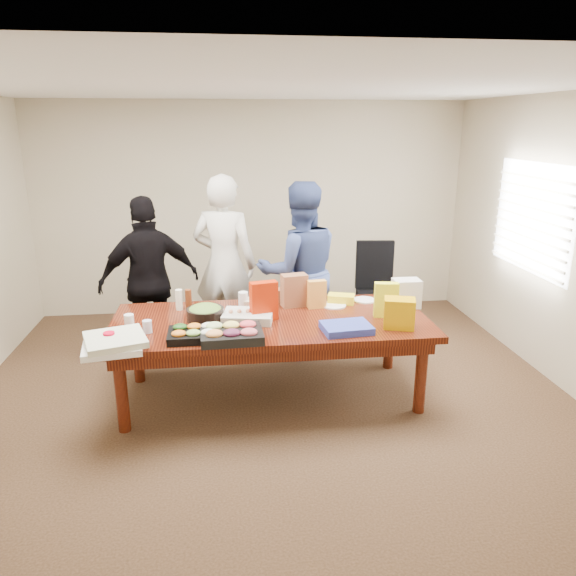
{
  "coord_description": "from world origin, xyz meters",
  "views": [
    {
      "loc": [
        -0.4,
        -4.49,
        2.41
      ],
      "look_at": [
        0.17,
        0.1,
        1.0
      ],
      "focal_mm": 33.69,
      "sensor_mm": 36.0,
      "label": 1
    }
  ],
  "objects": [
    {
      "name": "floor",
      "position": [
        0.0,
        0.0,
        -0.01
      ],
      "size": [
        5.5,
        5.0,
        0.02
      ],
      "primitive_type": "cube",
      "color": "#47301E",
      "rests_on": "ground"
    },
    {
      "name": "ceiling",
      "position": [
        0.0,
        0.0,
        2.71
      ],
      "size": [
        5.5,
        5.0,
        0.02
      ],
      "primitive_type": "cube",
      "color": "white",
      "rests_on": "wall_back"
    },
    {
      "name": "wall_back",
      "position": [
        0.0,
        2.5,
        1.35
      ],
      "size": [
        5.5,
        0.04,
        2.7
      ],
      "primitive_type": "cube",
      "color": "beige",
      "rests_on": "floor"
    },
    {
      "name": "wall_front",
      "position": [
        0.0,
        -2.5,
        1.35
      ],
      "size": [
        5.5,
        0.04,
        2.7
      ],
      "primitive_type": "cube",
      "color": "beige",
      "rests_on": "floor"
    },
    {
      "name": "wall_right",
      "position": [
        2.75,
        0.0,
        1.35
      ],
      "size": [
        0.04,
        5.0,
        2.7
      ],
      "primitive_type": "cube",
      "color": "beige",
      "rests_on": "floor"
    },
    {
      "name": "window_panel",
      "position": [
        2.72,
        0.6,
        1.5
      ],
      "size": [
        0.03,
        1.4,
        1.1
      ],
      "primitive_type": "cube",
      "color": "white",
      "rests_on": "wall_right"
    },
    {
      "name": "window_blinds",
      "position": [
        2.68,
        0.6,
        1.5
      ],
      "size": [
        0.04,
        1.36,
        1.0
      ],
      "primitive_type": "cube",
      "color": "beige",
      "rests_on": "wall_right"
    },
    {
      "name": "conference_table",
      "position": [
        0.0,
        0.0,
        0.38
      ],
      "size": [
        2.8,
        1.2,
        0.75
      ],
      "primitive_type": "cube",
      "color": "#4C1C0F",
      "rests_on": "floor"
    },
    {
      "name": "office_chair",
      "position": [
        1.38,
        1.32,
        0.53
      ],
      "size": [
        0.59,
        0.59,
        1.05
      ],
      "primitive_type": "cube",
      "rotation": [
        0.0,
        0.0,
        -0.11
      ],
      "color": "black",
      "rests_on": "floor"
    },
    {
      "name": "person_center",
      "position": [
        -0.39,
        1.19,
        0.96
      ],
      "size": [
        0.82,
        0.67,
        1.93
      ],
      "primitive_type": "imported",
      "rotation": [
        0.0,
        0.0,
        2.8
      ],
      "color": "silver",
      "rests_on": "floor"
    },
    {
      "name": "person_right",
      "position": [
        0.39,
        0.9,
        0.93
      ],
      "size": [
        0.97,
        0.79,
        1.87
      ],
      "primitive_type": "imported",
      "rotation": [
        0.0,
        0.0,
        3.23
      ],
      "color": "navy",
      "rests_on": "floor"
    },
    {
      "name": "person_left",
      "position": [
        -1.15,
        0.94,
        0.87
      ],
      "size": [
        1.1,
        0.73,
        1.74
      ],
      "primitive_type": "imported",
      "rotation": [
        0.0,
        0.0,
        3.47
      ],
      "color": "black",
      "rests_on": "floor"
    },
    {
      "name": "veggie_tray",
      "position": [
        -0.66,
        -0.37,
        0.78
      ],
      "size": [
        0.42,
        0.33,
        0.06
      ],
      "primitive_type": "cube",
      "rotation": [
        0.0,
        0.0,
        0.02
      ],
      "color": "black",
      "rests_on": "conference_table"
    },
    {
      "name": "fruit_tray",
      "position": [
        -0.35,
        -0.42,
        0.79
      ],
      "size": [
        0.51,
        0.41,
        0.08
      ],
      "primitive_type": "cube",
      "rotation": [
        0.0,
        0.0,
        0.04
      ],
      "color": "black",
      "rests_on": "conference_table"
    },
    {
      "name": "sheet_cake",
      "position": [
        -0.2,
        -0.0,
        0.79
      ],
      "size": [
        0.48,
        0.4,
        0.08
      ],
      "primitive_type": "cube",
      "rotation": [
        0.0,
        0.0,
        -0.19
      ],
      "color": "silver",
      "rests_on": "conference_table"
    },
    {
      "name": "salad_bowl",
      "position": [
        -0.57,
        0.05,
        0.8
      ],
      "size": [
        0.38,
        0.38,
        0.11
      ],
      "primitive_type": "cylinder",
      "rotation": [
        0.0,
        0.0,
        0.17
      ],
      "color": "black",
      "rests_on": "conference_table"
    },
    {
      "name": "chip_bag_blue",
      "position": [
        0.6,
        -0.36,
        0.78
      ],
      "size": [
        0.43,
        0.34,
        0.06
      ],
      "primitive_type": "cube",
      "rotation": [
        0.0,
        0.0,
        0.1
      ],
      "color": "#2F3EAE",
      "rests_on": "conference_table"
    },
    {
      "name": "chip_bag_red",
      "position": [
        -0.06,
        0.0,
        0.92
      ],
      "size": [
        0.25,
        0.15,
        0.35
      ],
      "primitive_type": "cube",
      "rotation": [
        0.0,
        0.0,
        0.22
      ],
      "color": "red",
      "rests_on": "conference_table"
    },
    {
      "name": "chip_bag_yellow",
      "position": [
        1.03,
        -0.06,
        0.91
      ],
      "size": [
        0.22,
        0.12,
        0.32
      ],
      "primitive_type": "cube",
      "rotation": [
        0.0,
        0.0,
        -0.16
      ],
      "color": "#EFF923",
      "rests_on": "conference_table"
    },
    {
      "name": "chip_bag_orange",
      "position": [
        0.46,
        0.26,
        0.88
      ],
      "size": [
        0.18,
        0.1,
        0.27
      ],
      "primitive_type": "cube",
      "rotation": [
        0.0,
        0.0,
        0.12
      ],
      "color": "#F0A03E",
      "rests_on": "conference_table"
    },
    {
      "name": "mayo_jar",
      "position": [
        -0.22,
        0.38,
        0.82
      ],
      "size": [
        0.1,
        0.1,
        0.14
      ],
      "primitive_type": "cylinder",
      "rotation": [
        0.0,
        0.0,
        0.08
      ],
      "color": "white",
      "rests_on": "conference_table"
    },
    {
      "name": "mustard_bottle",
      "position": [
        0.23,
        0.39,
        0.84
      ],
      "size": [
        0.08,
        0.08,
        0.17
      ],
      "primitive_type": "cylinder",
      "rotation": [
        0.0,
        0.0,
        0.33
      ],
      "color": "#E7F933",
      "rests_on": "conference_table"
    },
    {
      "name": "dressing_bottle",
      "position": [
        -0.73,
        0.38,
        0.84
      ],
      "size": [
        0.07,
        0.07,
        0.19
      ],
      "primitive_type": "cylinder",
      "rotation": [
        0.0,
        0.0,
        -0.21
      ],
      "color": "#5E2911",
      "rests_on": "conference_table"
    },
    {
      "name": "ranch_bottle",
      "position": [
        -0.82,
        0.36,
        0.85
      ],
      "size": [
        0.07,
        0.07,
        0.19
      ],
      "primitive_type": "cylinder",
      "rotation": [
        0.0,
        0.0,
        -0.1
      ],
      "color": "white",
      "rests_on": "conference_table"
    },
    {
      "name": "banana_bunch",
      "position": [
        0.72,
        0.37,
        0.79
      ],
      "size": [
        0.28,
        0.22,
        0.08
      ],
      "primitive_type": "cube",
      "rotation": [
        0.0,
        0.0,
        -0.31
      ],
      "color": "yellow",
      "rests_on": "conference_table"
    },
    {
      "name": "bread_loaf",
      "position": [
        0.01,
        0.52,
        0.81
      ],
      "size": [
        0.31,
        0.15,
        0.12
      ],
      "primitive_type": "cube",
      "rotation": [
        0.0,
        0.0,
        -0.07
      ],
      "color": "brown",
      "rests_on": "conference_table"
    },
    {
      "name": "kraft_bag",
      "position": [
        0.26,
        0.34,
        0.9
      ],
      "size": [
        0.26,
        0.18,
        0.31
      ],
      "primitive_type": "cube",
      "rotation": [
        0.0,
        0.0,
        0.18
      ],
      "color": "brown",
      "rests_on": "conference_table"
    },
    {
      "name": "red_cup",
      "position": [
        -1.3,
        -0.45,
        0.81
      ],
      "size": [
        0.1,
        0.1,
        0.12
      ],
      "primitive_type": "cylinder",
      "rotation": [
        0.0,
        0.0,
        -0.1
      ],
      "color": "red",
      "rests_on": "conference_table"
    },
    {
      "name": "clear_cup_a",
      "position": [
        -1.04,
        -0.19,
        0.8
      ],
      "size": [
        0.1,
        0.1,
        0.11
      ],
      "primitive_type": "cylinder",
      "rotation": [
        0.0,
        0.0,
        0.3
      ],
      "color": "silver",
      "rests_on": "conference_table"
    },
    {
      "name": "clear_cup_b",
      "position": [
        -1.21,
        -0.05,
        0.81
      ],
      "size": [
        0.1,
        0.1,
        0.11
      ],
      "primitive_type": "cylinder",
      "rotation": [
        0.0,
        0.0,
        0.27
      ],
      "color": "white",
      "rests_on": "conference_table"
    },
    {
      "name": "pizza_box_lower",
      "position": [
        -1.27,
        -0.5,
        0.78
      ],
      "size": [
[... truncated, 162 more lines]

